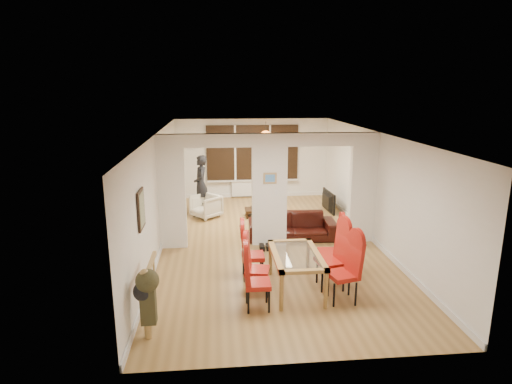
{
  "coord_description": "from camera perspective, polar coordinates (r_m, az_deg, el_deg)",
  "views": [
    {
      "loc": [
        -1.2,
        -9.43,
        3.59
      ],
      "look_at": [
        -0.25,
        0.6,
        1.11
      ],
      "focal_mm": 30.0,
      "sensor_mm": 36.0,
      "label": 1
    }
  ],
  "objects": [
    {
      "name": "person",
      "position": [
        12.51,
        -7.36,
        1.02
      ],
      "size": [
        0.66,
        0.47,
        1.7
      ],
      "primitive_type": "imported",
      "rotation": [
        0.0,
        0.0,
        -1.47
      ],
      "color": "black",
      "rests_on": "floor"
    },
    {
      "name": "shoes",
      "position": [
        9.8,
        1.24,
        -7.36
      ],
      "size": [
        0.26,
        0.28,
        0.11
      ],
      "primitive_type": null,
      "color": "black",
      "rests_on": "floor"
    },
    {
      "name": "armchair",
      "position": [
        12.14,
        -6.67,
        -1.91
      ],
      "size": [
        0.98,
        0.98,
        0.64
      ],
      "primitive_type": "imported",
      "rotation": [
        0.0,
        0.0,
        -0.86
      ],
      "color": "beige",
      "rests_on": "floor"
    },
    {
      "name": "dining_chair_la",
      "position": [
        7.17,
        0.23,
        -11.53
      ],
      "size": [
        0.42,
        0.42,
        1.04
      ],
      "primitive_type": null,
      "rotation": [
        0.0,
        0.0,
        -0.02
      ],
      "color": "#9C170F",
      "rests_on": "floor"
    },
    {
      "name": "television",
      "position": [
        12.83,
        9.22,
        -1.22
      ],
      "size": [
        1.06,
        0.2,
        0.61
      ],
      "primitive_type": "imported",
      "rotation": [
        0.0,
        0.0,
        1.63
      ],
      "color": "black",
      "rests_on": "floor"
    },
    {
      "name": "coffee_table",
      "position": [
        12.2,
        0.87,
        -2.75
      ],
      "size": [
        1.06,
        0.66,
        0.23
      ],
      "primitive_type": null,
      "rotation": [
        0.0,
        0.0,
        0.18
      ],
      "color": "black",
      "rests_on": "floor"
    },
    {
      "name": "sofa",
      "position": [
        10.46,
        4.84,
        -4.55
      ],
      "size": [
        2.14,
        0.92,
        0.61
      ],
      "primitive_type": "imported",
      "rotation": [
        0.0,
        0.0,
        -0.05
      ],
      "color": "black",
      "rests_on": "floor"
    },
    {
      "name": "stair_newel",
      "position": [
        7.01,
        -13.78,
        -12.33
      ],
      "size": [
        0.4,
        1.2,
        1.1
      ],
      "primitive_type": null,
      "color": "#A9854D",
      "rests_on": "floor"
    },
    {
      "name": "dining_table",
      "position": [
        7.87,
        5.34,
        -10.56
      ],
      "size": [
        0.85,
        1.5,
        0.71
      ],
      "primitive_type": null,
      "color": "olive",
      "rests_on": "floor"
    },
    {
      "name": "divider_wall",
      "position": [
        9.78,
        1.8,
        0.25
      ],
      "size": [
        5.0,
        0.18,
        2.6
      ],
      "primitive_type": "cube",
      "color": "white",
      "rests_on": "floor"
    },
    {
      "name": "bay_window_blinds",
      "position": [
        14.07,
        -0.47,
        5.27
      ],
      "size": [
        3.0,
        0.08,
        1.8
      ],
      "primitive_type": "cube",
      "color": "black",
      "rests_on": "room_walls"
    },
    {
      "name": "dining_chair_lb",
      "position": [
        7.64,
        0.16,
        -9.89
      ],
      "size": [
        0.49,
        0.49,
        1.04
      ],
      "primitive_type": null,
      "rotation": [
        0.0,
        0.0,
        -0.22
      ],
      "color": "#9C170F",
      "rests_on": "floor"
    },
    {
      "name": "pillar_photo",
      "position": [
        9.61,
        1.88,
        1.85
      ],
      "size": [
        0.3,
        0.03,
        0.25
      ],
      "primitive_type": "cube",
      "color": "#4C8CD8",
      "rests_on": "divider_wall"
    },
    {
      "name": "dining_chair_rc",
      "position": [
        8.45,
        9.85,
        -7.44
      ],
      "size": [
        0.49,
        0.49,
        1.11
      ],
      "primitive_type": null,
      "rotation": [
        0.0,
        0.0,
        -0.1
      ],
      "color": "#9C170F",
      "rests_on": "floor"
    },
    {
      "name": "dining_chair_rb",
      "position": [
        7.97,
        9.94,
        -8.53
      ],
      "size": [
        0.57,
        0.57,
        1.18
      ],
      "primitive_type": null,
      "rotation": [
        0.0,
        0.0,
        0.23
      ],
      "color": "#9C170F",
      "rests_on": "floor"
    },
    {
      "name": "pendant_light",
      "position": [
        12.9,
        1.31,
        7.39
      ],
      "size": [
        0.36,
        0.36,
        0.36
      ],
      "primitive_type": "sphere",
      "color": "orange",
      "rests_on": "room_walls"
    },
    {
      "name": "wall_poster",
      "position": [
        7.41,
        -15.07,
        -2.25
      ],
      "size": [
        0.04,
        0.52,
        0.67
      ],
      "primitive_type": "cube",
      "color": "gray",
      "rests_on": "room_walls"
    },
    {
      "name": "room_walls",
      "position": [
        9.78,
        1.8,
        0.25
      ],
      "size": [
        5.0,
        9.0,
        2.6
      ],
      "primitive_type": null,
      "color": "silver",
      "rests_on": "floor"
    },
    {
      "name": "bowl",
      "position": [
        12.22,
        -0.22,
        -2.04
      ],
      "size": [
        0.22,
        0.22,
        0.05
      ],
      "primitive_type": "imported",
      "color": "black",
      "rests_on": "coffee_table"
    },
    {
      "name": "floor",
      "position": [
        10.16,
        1.74,
        -6.89
      ],
      "size": [
        5.0,
        9.0,
        0.01
      ],
      "primitive_type": "cube",
      "color": "olive",
      "rests_on": "ground"
    },
    {
      "name": "dining_chair_lc",
      "position": [
        8.24,
        -0.42,
        -8.0
      ],
      "size": [
        0.43,
        0.43,
        1.06
      ],
      "primitive_type": null,
      "rotation": [
        0.0,
        0.0,
        -0.01
      ],
      "color": "#9C170F",
      "rests_on": "floor"
    },
    {
      "name": "dining_chair_ra",
      "position": [
        7.52,
        11.49,
        -10.17
      ],
      "size": [
        0.55,
        0.55,
        1.14
      ],
      "primitive_type": null,
      "rotation": [
        0.0,
        0.0,
        0.25
      ],
      "color": "#9C170F",
      "rests_on": "floor"
    },
    {
      "name": "bottle",
      "position": [
        12.06,
        1.08,
        -1.7
      ],
      "size": [
        0.07,
        0.07,
        0.28
      ],
      "primitive_type": "cylinder",
      "color": "#143F19",
      "rests_on": "coffee_table"
    },
    {
      "name": "radiator",
      "position": [
        14.26,
        -0.44,
        0.47
      ],
      "size": [
        1.4,
        0.08,
        0.5
      ],
      "primitive_type": "cube",
      "color": "white",
      "rests_on": "floor"
    }
  ]
}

